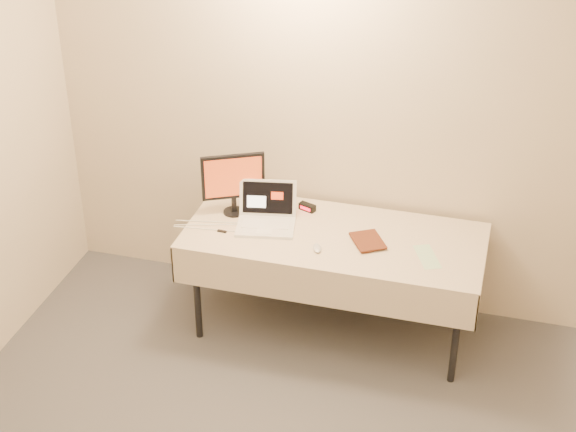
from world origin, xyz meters
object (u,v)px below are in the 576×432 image
(table, at_px, (334,243))
(laptop, at_px, (266,215))
(book, at_px, (355,229))
(monitor, at_px, (233,179))

(table, height_order, laptop, laptop)
(laptop, relative_size, book, 1.81)
(laptop, bearing_deg, table, -14.07)
(monitor, bearing_deg, laptop, -43.63)
(laptop, bearing_deg, book, -20.84)
(monitor, height_order, book, monitor)
(monitor, distance_m, book, 0.86)
(table, xyz_separation_m, book, (0.14, -0.08, 0.18))
(table, distance_m, book, 0.24)
(book, bearing_deg, monitor, 137.51)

